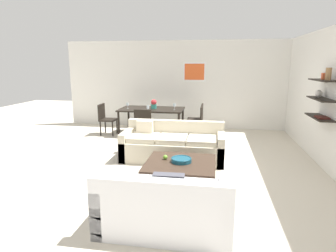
% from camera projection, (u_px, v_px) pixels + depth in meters
% --- Properties ---
extents(ground_plane, '(18.00, 18.00, 0.00)m').
position_uv_depth(ground_plane, '(169.00, 164.00, 5.80)').
color(ground_plane, beige).
extents(back_wall_unit, '(8.40, 0.09, 2.70)m').
position_uv_depth(back_wall_unit, '(197.00, 85.00, 8.86)').
color(back_wall_unit, silver).
rests_on(back_wall_unit, ground).
extents(right_wall_shelf_unit, '(0.34, 8.20, 2.70)m').
position_uv_depth(right_wall_shelf_unit, '(326.00, 97.00, 5.59)').
color(right_wall_shelf_unit, silver).
rests_on(right_wall_shelf_unit, ground).
extents(sofa_beige, '(2.12, 0.90, 0.78)m').
position_uv_depth(sofa_beige, '(173.00, 146.00, 6.05)').
color(sofa_beige, beige).
rests_on(sofa_beige, ground).
extents(loveseat_white, '(1.60, 0.90, 0.78)m').
position_uv_depth(loveseat_white, '(165.00, 207.00, 3.48)').
color(loveseat_white, white).
rests_on(loveseat_white, ground).
extents(coffee_table, '(1.17, 1.07, 0.38)m').
position_uv_depth(coffee_table, '(180.00, 173.00, 4.83)').
color(coffee_table, '#38281E').
rests_on(coffee_table, ground).
extents(decorative_bowl, '(0.34, 0.34, 0.07)m').
position_uv_depth(decorative_bowl, '(181.00, 160.00, 4.79)').
color(decorative_bowl, navy).
rests_on(decorative_bowl, coffee_table).
extents(apple_on_coffee_table, '(0.08, 0.08, 0.08)m').
position_uv_depth(apple_on_coffee_table, '(165.00, 157.00, 4.93)').
color(apple_on_coffee_table, '#669E2D').
rests_on(apple_on_coffee_table, coffee_table).
extents(dining_table, '(1.80, 1.03, 0.75)m').
position_uv_depth(dining_table, '(152.00, 111.00, 8.11)').
color(dining_table, black).
rests_on(dining_table, ground).
extents(dining_chair_left_near, '(0.44, 0.44, 0.88)m').
position_uv_depth(dining_chair_left_near, '(106.00, 117.00, 8.14)').
color(dining_chair_left_near, black).
rests_on(dining_chair_left_near, ground).
extents(dining_chair_foot, '(0.44, 0.44, 0.88)m').
position_uv_depth(dining_chair_foot, '(144.00, 124.00, 7.26)').
color(dining_chair_foot, black).
rests_on(dining_chair_foot, ground).
extents(dining_chair_right_far, '(0.44, 0.44, 0.88)m').
position_uv_depth(dining_chair_right_far, '(198.00, 117.00, 8.16)').
color(dining_chair_right_far, black).
rests_on(dining_chair_right_far, ground).
extents(dining_chair_right_near, '(0.44, 0.44, 0.88)m').
position_uv_depth(dining_chair_right_near, '(197.00, 120.00, 7.72)').
color(dining_chair_right_near, black).
rests_on(dining_chair_right_near, ground).
extents(wine_glass_foot, '(0.07, 0.07, 0.17)m').
position_uv_depth(wine_glass_foot, '(148.00, 107.00, 7.63)').
color(wine_glass_foot, silver).
rests_on(wine_glass_foot, dining_table).
extents(wine_glass_right_near, '(0.08, 0.08, 0.17)m').
position_uv_depth(wine_glass_right_near, '(174.00, 105.00, 7.84)').
color(wine_glass_right_near, silver).
rests_on(wine_glass_right_near, dining_table).
extents(wine_glass_left_near, '(0.06, 0.06, 0.17)m').
position_uv_depth(wine_glass_left_near, '(128.00, 104.00, 8.06)').
color(wine_glass_left_near, silver).
rests_on(wine_glass_left_near, dining_table).
extents(centerpiece_vase, '(0.16, 0.16, 0.26)m').
position_uv_depth(centerpiece_vase, '(154.00, 104.00, 8.07)').
color(centerpiece_vase, teal).
rests_on(centerpiece_vase, dining_table).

